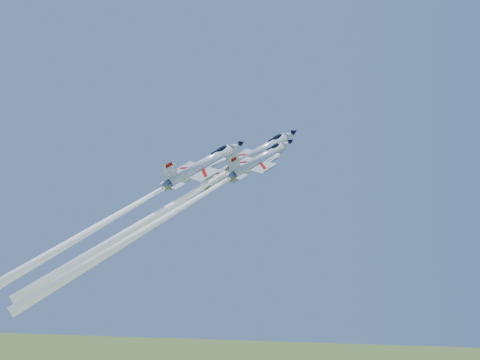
% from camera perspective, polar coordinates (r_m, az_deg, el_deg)
% --- Properties ---
extents(jet_lead, '(32.13, 31.72, 37.83)m').
position_cam_1_polar(jet_lead, '(92.14, -6.27, -2.10)').
color(jet_lead, white).
extents(jet_left, '(26.25, 25.96, 30.99)m').
position_cam_1_polar(jet_left, '(97.79, -7.78, -3.24)').
color(jet_left, white).
extents(jet_right, '(27.90, 27.82, 33.34)m').
position_cam_1_polar(jet_right, '(81.78, -6.61, -3.17)').
color(jet_right, white).
extents(jet_slot, '(33.92, 33.68, 40.29)m').
position_cam_1_polar(jet_slot, '(87.18, -14.40, -4.48)').
color(jet_slot, white).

